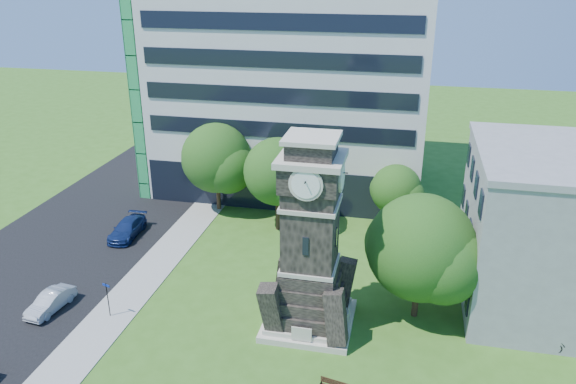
% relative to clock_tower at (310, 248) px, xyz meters
% --- Properties ---
extents(ground, '(160.00, 160.00, 0.00)m').
position_rel_clock_tower_xyz_m(ground, '(-3.00, -2.00, -5.28)').
color(ground, '#355F1B').
rests_on(ground, ground).
extents(sidewalk, '(3.00, 70.00, 0.06)m').
position_rel_clock_tower_xyz_m(sidewalk, '(-12.50, 3.00, -5.25)').
color(sidewalk, gray).
rests_on(sidewalk, ground).
extents(street, '(14.00, 80.00, 0.02)m').
position_rel_clock_tower_xyz_m(street, '(-21.00, 3.00, -5.27)').
color(street, black).
rests_on(street, ground).
extents(clock_tower, '(5.40, 5.40, 12.22)m').
position_rel_clock_tower_xyz_m(clock_tower, '(0.00, 0.00, 0.00)').
color(clock_tower, '#BDB5A5').
rests_on(clock_tower, ground).
extents(office_tall, '(26.20, 15.11, 28.60)m').
position_rel_clock_tower_xyz_m(office_tall, '(-6.20, 23.84, 8.94)').
color(office_tall, silver).
rests_on(office_tall, ground).
extents(car_street_mid, '(1.70, 3.82, 1.22)m').
position_rel_clock_tower_xyz_m(car_street_mid, '(-16.65, -2.20, -4.67)').
color(car_street_mid, '#ADAFB5').
rests_on(car_street_mid, ground).
extents(car_street_north, '(2.11, 4.75, 1.35)m').
position_rel_clock_tower_xyz_m(car_street_north, '(-16.86, 8.71, -4.60)').
color(car_street_north, navy).
rests_on(car_street_north, ground).
extents(car_east_lot, '(5.72, 3.03, 1.53)m').
position_rel_clock_tower_xyz_m(car_east_lot, '(12.93, 1.43, -4.51)').
color(car_east_lot, '#444448').
rests_on(car_east_lot, ground).
extents(street_sign, '(0.59, 0.06, 2.44)m').
position_rel_clock_tower_xyz_m(street_sign, '(-12.56, -2.05, -3.75)').
color(street_sign, black).
rests_on(street_sign, ground).
extents(tree_nw, '(6.86, 6.23, 8.09)m').
position_rel_clock_tower_xyz_m(tree_nw, '(-11.20, 15.55, -0.50)').
color(tree_nw, '#332114').
rests_on(tree_nw, ground).
extents(tree_nc, '(6.17, 5.61, 8.01)m').
position_rel_clock_tower_xyz_m(tree_nc, '(-4.95, 12.71, -0.29)').
color(tree_nc, '#332114').
rests_on(tree_nc, ground).
extents(tree_ne, '(4.65, 4.23, 5.65)m').
position_rel_clock_tower_xyz_m(tree_ne, '(4.59, 15.03, -1.88)').
color(tree_ne, '#332114').
rests_on(tree_ne, ground).
extents(tree_east, '(7.34, 6.67, 8.23)m').
position_rel_clock_tower_xyz_m(tree_east, '(6.54, 2.30, -0.58)').
color(tree_east, '#332114').
rests_on(tree_east, ground).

